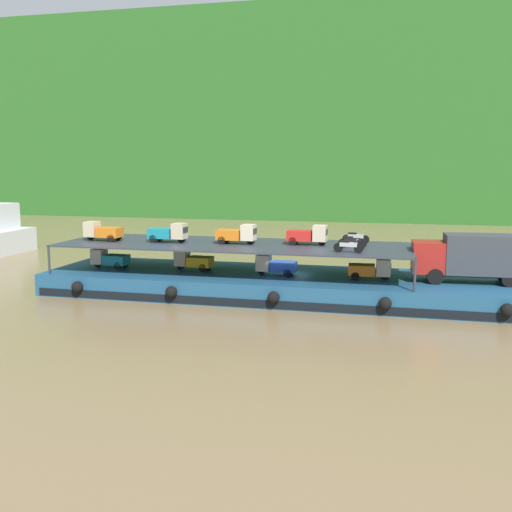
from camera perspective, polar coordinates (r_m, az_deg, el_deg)
name	(u,v)px	position (r m, az deg, el deg)	size (l,w,h in m)	color
ground_plane	(287,296)	(40.68, 3.01, -3.87)	(400.00, 400.00, 0.00)	olive
hillside_far_bank	(360,105)	(111.05, 10.12, 14.31)	(139.29, 37.41, 35.07)	#286023
cargo_barge	(287,285)	(40.48, 3.01, -2.85)	(33.78, 9.03, 1.50)	navy
covered_lorry	(471,256)	(39.67, 20.20, -0.04)	(7.93, 2.58, 3.10)	maroon
cargo_rack	(234,245)	(40.92, -2.19, 1.11)	(24.58, 7.61, 2.00)	#2D333D
mini_truck_lower_stern	(109,259)	(44.06, -14.12, -0.24)	(2.78, 1.28, 1.38)	teal
mini_truck_lower_aft	(193,260)	(42.16, -6.17, -0.43)	(2.79, 1.29, 1.38)	gold
mini_truck_lower_mid	(276,265)	(39.91, 1.92, -0.90)	(2.78, 1.26, 1.38)	#1E47B7
mini_truck_lower_fore	(370,269)	(39.12, 11.09, -1.27)	(2.79, 1.29, 1.38)	orange
mini_truck_upper_stern	(102,231)	(44.02, -14.77, 2.35)	(2.77, 1.25, 1.38)	orange
mini_truck_upper_mid	(169,233)	(42.16, -8.53, 2.27)	(2.78, 1.27, 1.38)	teal
mini_truck_upper_fore	(237,234)	(40.86, -1.86, 2.16)	(2.78, 1.26, 1.38)	orange
mini_truck_upper_bow	(308,235)	(40.49, 5.09, 2.06)	(2.77, 1.25, 1.38)	red
motorcycle_upper_port	(348,246)	(37.19, 8.97, 0.99)	(1.90, 0.55, 0.87)	black
motorcycle_upper_centre	(352,241)	(39.43, 9.35, 1.42)	(1.90, 0.55, 0.87)	black
motorcycle_upper_stbd	(355,237)	(41.69, 9.68, 1.81)	(1.90, 0.55, 0.87)	black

